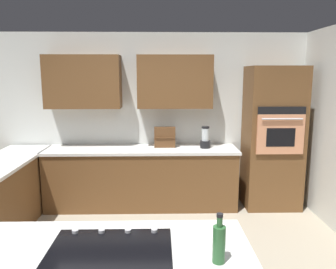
{
  "coord_description": "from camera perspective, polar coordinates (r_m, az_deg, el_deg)",
  "views": [
    {
      "loc": [
        -0.19,
        3.14,
        1.98
      ],
      "look_at": [
        -0.29,
        -1.43,
        1.16
      ],
      "focal_mm": 35.96,
      "sensor_mm": 36.0,
      "label": 1
    }
  ],
  "objects": [
    {
      "name": "wall_back",
      "position": [
        5.21,
        -4.17,
        4.35
      ],
      "size": [
        6.0,
        0.44,
        2.6
      ],
      "color": "silver",
      "rests_on": "ground"
    },
    {
      "name": "lower_cabinets_back",
      "position": [
        5.11,
        -4.49,
        -7.52
      ],
      "size": [
        2.8,
        0.6,
        0.86
      ],
      "primitive_type": "cube",
      "color": "brown",
      "rests_on": "ground"
    },
    {
      "name": "countertop_back",
      "position": [
        4.99,
        -4.56,
        -2.59
      ],
      "size": [
        2.84,
        0.64,
        0.04
      ],
      "primitive_type": "cube",
      "color": "silver",
      "rests_on": "lower_cabinets_back"
    },
    {
      "name": "island_top",
      "position": [
        2.24,
        -9.79,
        -19.43
      ],
      "size": [
        1.78,
        0.89,
        0.04
      ],
      "primitive_type": "cube",
      "color": "silver",
      "rests_on": "island_base"
    },
    {
      "name": "wall_oven",
      "position": [
        5.22,
        17.32,
        -0.56
      ],
      "size": [
        0.8,
        0.66,
        2.1
      ],
      "color": "brown",
      "rests_on": "ground"
    },
    {
      "name": "cooktop",
      "position": [
        2.23,
        -9.79,
        -18.74
      ],
      "size": [
        0.76,
        0.56,
        0.03
      ],
      "color": "black",
      "rests_on": "island_top"
    },
    {
      "name": "blender",
      "position": [
        5.01,
        6.33,
        -0.72
      ],
      "size": [
        0.15,
        0.15,
        0.32
      ],
      "color": "black",
      "rests_on": "countertop_back"
    },
    {
      "name": "spice_rack",
      "position": [
        5.03,
        -0.55,
        -0.45
      ],
      "size": [
        0.31,
        0.11,
        0.31
      ],
      "color": "brown",
      "rests_on": "countertop_back"
    },
    {
      "name": "second_bottle",
      "position": [
        2.06,
        8.65,
        -17.69
      ],
      "size": [
        0.07,
        0.07,
        0.3
      ],
      "color": "#336B38",
      "rests_on": "island_top"
    }
  ]
}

